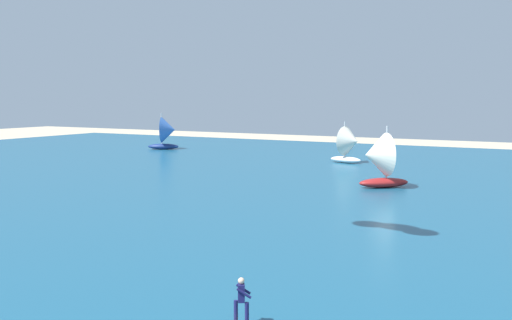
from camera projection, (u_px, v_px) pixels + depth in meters
ocean at (439, 194)px, 48.63m from camera, size 160.00×90.00×0.10m
kitesurfer at (236, 309)px, 20.72m from camera, size 1.95×1.54×1.67m
sailboat_heeled_over at (377, 160)px, 51.45m from camera, size 4.59×4.50×5.16m
sailboat_far_left at (350, 144)px, 69.95m from camera, size 4.15×3.61×4.70m
sailboat_trailing at (167, 133)px, 87.78m from camera, size 4.63×4.12×5.17m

